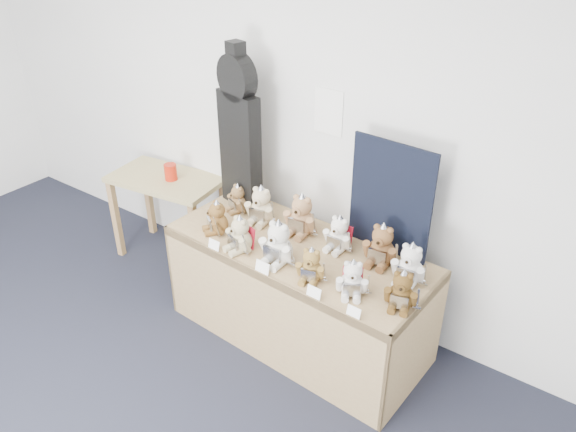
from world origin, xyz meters
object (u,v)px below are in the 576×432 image
Objects in this scene: side_table at (167,191)px; teddy_back_right at (381,246)px; teddy_front_left at (240,235)px; teddy_back_left at (261,207)px; teddy_front_end at (402,291)px; teddy_back_end at (410,265)px; teddy_back_centre_left at (301,216)px; red_cup at (171,172)px; teddy_front_far_right at (352,280)px; teddy_back_far_left at (238,200)px; teddy_front_far_left at (217,218)px; guitar_case at (239,131)px; teddy_front_centre at (278,244)px; teddy_back_centre_right at (339,235)px; teddy_front_right at (311,266)px; display_table at (292,273)px.

side_table is 1.95m from teddy_back_right.
teddy_back_left is (-0.11, 0.35, 0.01)m from teddy_front_left.
teddy_front_end is 0.90× the size of teddy_back_end.
red_cup is at bearing 174.83° from teddy_back_centre_left.
teddy_back_far_left is (-1.13, 0.35, -0.01)m from teddy_front_far_right.
teddy_front_far_left is at bearing -149.01° from teddy_back_centre_left.
guitar_case is at bearing 132.06° from teddy_front_far_right.
red_cup is 0.52× the size of teddy_front_far_right.
teddy_front_left reaches higher than teddy_front_far_left.
teddy_back_centre_right is at bearing 55.13° from teddy_front_centre.
teddy_front_far_left is 0.28m from teddy_front_left.
teddy_back_right is at bearing 33.30° from teddy_front_centre.
teddy_front_end is at bearing 20.48° from teddy_front_left.
teddy_back_left is at bearing -12.50° from side_table.
guitar_case is (0.77, 0.03, 0.69)m from side_table.
teddy_front_centre reaches higher than teddy_back_centre_right.
teddy_back_end is (-0.06, 0.23, 0.01)m from teddy_front_end.
teddy_front_left is 1.05× the size of teddy_front_end.
teddy_front_far_right is 0.79× the size of teddy_back_centre_left.
red_cup is at bearing 173.91° from teddy_back_end.
guitar_case is 1.56m from teddy_front_end.
side_table is 3.94× the size of teddy_front_right.
teddy_back_far_left is (-0.83, 0.00, -0.01)m from teddy_back_centre_right.
side_table is at bearing 178.98° from teddy_back_centre_right.
red_cup is 0.44× the size of teddy_back_left.
teddy_back_centre_left is at bearing 145.00° from teddy_front_end.
teddy_back_far_left is (-0.23, 0.02, -0.03)m from teddy_back_left.
teddy_front_right is 0.80× the size of teddy_back_right.
teddy_front_far_right is 0.84× the size of teddy_back_left.
teddy_front_centre is 0.36m from teddy_back_centre_left.
teddy_front_left reaches higher than teddy_front_end.
teddy_back_centre_left is at bearing 79.37° from teddy_front_left.
teddy_back_centre_right is at bearing -7.00° from teddy_back_centre_left.
teddy_back_centre_right is at bearing 55.05° from teddy_front_far_left.
display_table is 0.59m from teddy_front_far_right.
teddy_front_left is 1.02× the size of teddy_back_centre_right.
teddy_back_centre_right reaches higher than teddy_front_far_left.
display_table is 0.40m from teddy_back_centre_right.
teddy_back_left is (-0.38, 0.32, -0.01)m from teddy_front_centre.
teddy_front_right is at bearing 28.36° from teddy_front_far_left.
teddy_front_end reaches higher than red_cup.
side_table is at bearing -164.19° from teddy_back_far_left.
display_table is 13.74× the size of red_cup.
teddy_back_centre_right is (-0.04, 0.37, 0.01)m from teddy_front_right.
side_table is 3.33× the size of teddy_back_end.
red_cup is at bearing 171.14° from display_table.
teddy_back_centre_right reaches higher than teddy_back_far_left.
teddy_front_right reaches higher than side_table.
teddy_front_right is at bearing 173.45° from teddy_front_end.
guitar_case is 8.96× the size of red_cup.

